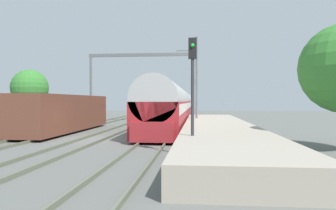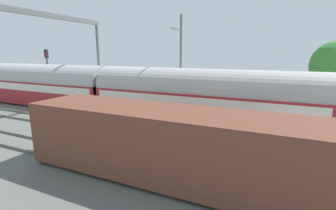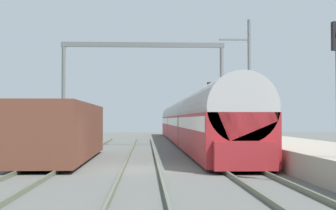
% 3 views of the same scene
% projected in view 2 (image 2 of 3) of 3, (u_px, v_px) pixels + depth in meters
% --- Properties ---
extents(ground, '(120.00, 120.00, 0.00)m').
position_uv_depth(ground, '(294.00, 161.00, 11.40)').
color(ground, '#5C5E5A').
extents(track_far_west, '(1.52, 60.00, 0.16)m').
position_uv_depth(track_far_west, '(301.00, 206.00, 7.89)').
color(track_far_west, '#5F6551').
rests_on(track_far_west, ground).
extents(track_west, '(1.52, 60.00, 0.16)m').
position_uv_depth(track_west, '(294.00, 159.00, 11.38)').
color(track_west, '#5F6551').
rests_on(track_west, ground).
extents(track_east, '(1.52, 60.00, 0.16)m').
position_uv_depth(track_east, '(291.00, 134.00, 14.87)').
color(track_east, '#5F6551').
rests_on(track_east, ground).
extents(platform, '(4.40, 28.00, 0.90)m').
position_uv_depth(platform, '(261.00, 112.00, 18.99)').
color(platform, '#A39989').
rests_on(platform, ground).
extents(passenger_train, '(2.93, 49.20, 3.82)m').
position_uv_depth(passenger_train, '(40.00, 85.00, 23.51)').
color(passenger_train, maroon).
rests_on(passenger_train, ground).
extents(freight_car, '(2.80, 13.00, 2.70)m').
position_uv_depth(freight_car, '(176.00, 145.00, 9.42)').
color(freight_car, brown).
rests_on(freight_car, ground).
extents(person_crossing, '(0.46, 0.36, 1.73)m').
position_uv_depth(person_crossing, '(96.00, 97.00, 22.29)').
color(person_crossing, '#3C3C3C').
rests_on(person_crossing, ground).
extents(railway_signal_far, '(0.36, 0.30, 5.39)m').
position_uv_depth(railway_signal_far, '(48.00, 68.00, 25.32)').
color(railway_signal_far, '#2D2D33').
rests_on(railway_signal_far, ground).
extents(catenary_gantry, '(12.25, 0.28, 7.86)m').
position_uv_depth(catenary_gantry, '(41.00, 45.00, 16.90)').
color(catenary_gantry, slate).
rests_on(catenary_gantry, ground).
extents(catenary_pole_east_mid, '(1.90, 0.20, 8.00)m').
position_uv_depth(catenary_pole_east_mid, '(180.00, 64.00, 19.49)').
color(catenary_pole_east_mid, slate).
rests_on(catenary_pole_east_mid, ground).
extents(tree_east_background, '(4.30, 4.30, 6.11)m').
position_uv_depth(tree_east_background, '(336.00, 65.00, 21.03)').
color(tree_east_background, '#4C3826').
rests_on(tree_east_background, ground).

